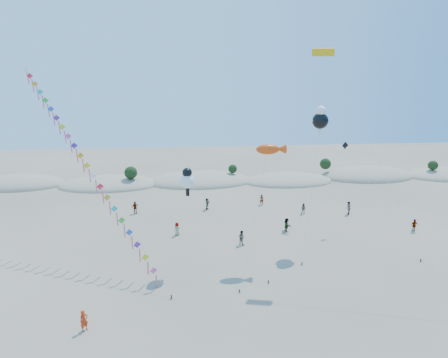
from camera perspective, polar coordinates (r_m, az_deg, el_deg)
dune_ridge at (r=68.23m, az=-2.78°, el=-0.33°), size 145.30×11.49×5.57m
kite_train at (r=41.63m, az=-20.92°, el=3.11°), size 17.89×19.68×20.29m
fish_kite at (r=38.12m, az=7.18°, el=4.48°), size 5.64×7.87×12.05m
cartoon_kite_low at (r=36.61m, az=-5.59°, el=-0.08°), size 8.06×5.59×10.09m
cartoon_kite_high at (r=43.23m, az=14.47°, el=8.85°), size 4.44×7.77×15.50m
parafoil_kite at (r=39.26m, az=15.27°, el=17.40°), size 8.56×14.46×21.27m
dark_kite at (r=47.01m, az=20.72°, el=0.42°), size 4.96×11.07×10.84m
flyer_foreground at (r=31.94m, az=-20.55°, el=-19.56°), size 0.74×0.73×1.71m
beachgoers at (r=49.82m, az=5.84°, el=-5.58°), size 36.26×14.09×1.83m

